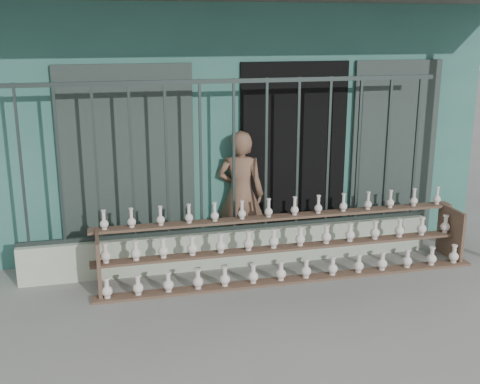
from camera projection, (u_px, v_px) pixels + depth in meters
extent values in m
plane|color=slate|center=(263.00, 311.00, 6.14)|extent=(60.00, 60.00, 0.00)
cube|color=#2F6559|center=(191.00, 104.00, 9.74)|extent=(7.00, 5.00, 3.20)
cube|color=black|center=(293.00, 156.00, 7.73)|extent=(1.40, 0.12, 2.40)
cube|color=#222D29|center=(128.00, 166.00, 7.21)|extent=(1.60, 0.08, 2.40)
cube|color=#222D29|center=(393.00, 152.00, 8.02)|extent=(1.20, 0.08, 2.40)
cube|color=#ACBCA1|center=(234.00, 247.00, 7.30)|extent=(5.00, 0.20, 0.45)
cube|color=#283330|center=(21.00, 167.00, 6.46)|extent=(0.03, 0.03, 1.80)
cube|color=#283330|center=(59.00, 165.00, 6.55)|extent=(0.03, 0.03, 1.80)
cube|color=#283330|center=(96.00, 164.00, 6.64)|extent=(0.03, 0.03, 1.80)
cube|color=#283330|center=(132.00, 162.00, 6.73)|extent=(0.03, 0.03, 1.80)
cube|color=#283330|center=(167.00, 160.00, 6.82)|extent=(0.03, 0.03, 1.80)
cube|color=#283330|center=(201.00, 158.00, 6.91)|extent=(0.03, 0.03, 1.80)
cube|color=#283330|center=(234.00, 156.00, 7.00)|extent=(0.03, 0.03, 1.80)
cube|color=#283330|center=(266.00, 155.00, 7.09)|extent=(0.03, 0.03, 1.80)
cube|color=#283330|center=(298.00, 153.00, 7.18)|extent=(0.03, 0.03, 1.80)
cube|color=#283330|center=(328.00, 152.00, 7.27)|extent=(0.03, 0.03, 1.80)
cube|color=#283330|center=(358.00, 150.00, 7.36)|extent=(0.03, 0.03, 1.80)
cube|color=#283330|center=(387.00, 149.00, 7.45)|extent=(0.03, 0.03, 1.80)
cube|color=#283330|center=(416.00, 147.00, 7.54)|extent=(0.03, 0.03, 1.80)
cube|color=#283330|center=(234.00, 81.00, 6.77)|extent=(5.00, 0.04, 0.05)
cube|color=#283330|center=(234.00, 228.00, 7.23)|extent=(5.00, 0.04, 0.05)
cube|color=brown|center=(293.00, 280.00, 6.87)|extent=(4.50, 0.18, 0.03)
cube|color=brown|center=(287.00, 248.00, 7.03)|extent=(4.50, 0.18, 0.03)
cube|color=brown|center=(281.00, 217.00, 7.18)|extent=(4.50, 0.18, 0.03)
cube|color=brown|center=(99.00, 264.00, 6.53)|extent=(0.04, 0.55, 0.64)
cube|color=brown|center=(450.00, 233.00, 7.52)|extent=(0.04, 0.55, 0.64)
imported|color=brown|center=(241.00, 194.00, 7.49)|extent=(0.68, 0.58, 1.59)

